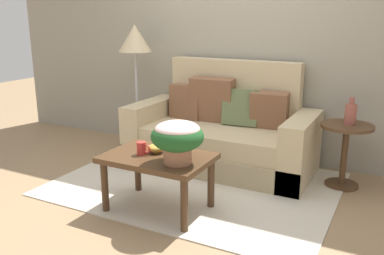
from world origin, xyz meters
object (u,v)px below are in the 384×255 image
potted_plant (177,137)px  table_vase (351,113)px  coffee_table (158,164)px  side_table (345,144)px  snack_bowl (156,148)px  coffee_mug (142,148)px  couch (222,134)px  floor_lamp (135,45)px

potted_plant → table_vase: bearing=50.9°
potted_plant → coffee_table: bearing=160.9°
side_table → snack_bowl: side_table is taller
coffee_mug → potted_plant: bearing=-6.4°
snack_bowl → coffee_table: bearing=-47.1°
coffee_table → potted_plant: potted_plant is taller
snack_bowl → coffee_mug: bearing=-128.8°
couch → table_vase: (1.25, 0.01, 0.36)m
coffee_mug → snack_bowl: bearing=51.2°
side_table → table_vase: (0.02, 0.02, 0.29)m
floor_lamp → snack_bowl: (1.05, -1.25, -0.72)m
couch → potted_plant: (0.19, -1.30, 0.34)m
floor_lamp → potted_plant: (1.33, -1.38, -0.55)m
coffee_mug → snack_bowl: size_ratio=0.86×
couch → table_vase: size_ratio=7.71×
floor_lamp → table_vase: floor_lamp is taller
coffee_table → coffee_mug: coffee_mug is taller
potted_plant → coffee_mug: 0.39m
side_table → floor_lamp: (-2.37, 0.09, 0.82)m
coffee_table → table_vase: bearing=43.6°
potted_plant → snack_bowl: (-0.28, 0.13, -0.17)m
coffee_mug → floor_lamp: bearing=126.1°
side_table → potted_plant: 1.68m
floor_lamp → snack_bowl: 1.78m
snack_bowl → side_table: bearing=41.2°
potted_plant → snack_bowl: 0.35m
couch → coffee_table: 1.22m
potted_plant → coffee_mug: size_ratio=3.23×
side_table → potted_plant: (-1.05, -1.29, 0.27)m
side_table → table_vase: size_ratio=2.43×
floor_lamp → couch: bearing=-3.9°
couch → coffee_mug: couch is taller
couch → coffee_table: bearing=-91.9°
coffee_mug → side_table: bearing=41.8°
floor_lamp → snack_bowl: bearing=-49.9°
potted_plant → snack_bowl: potted_plant is taller
snack_bowl → potted_plant: bearing=-25.5°
side_table → table_vase: bearing=46.3°
potted_plant → side_table: bearing=51.0°
potted_plant → floor_lamp: bearing=133.9°
table_vase → coffee_mug: bearing=-138.1°
couch → table_vase: 1.30m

